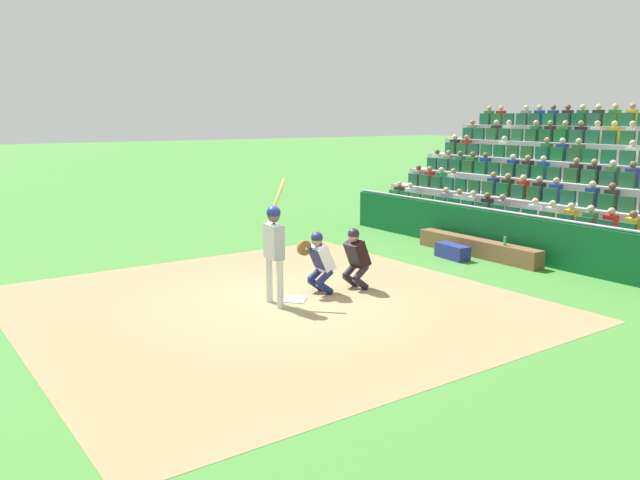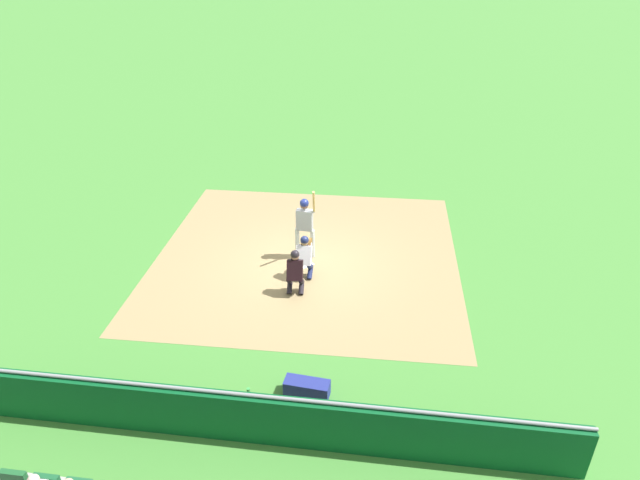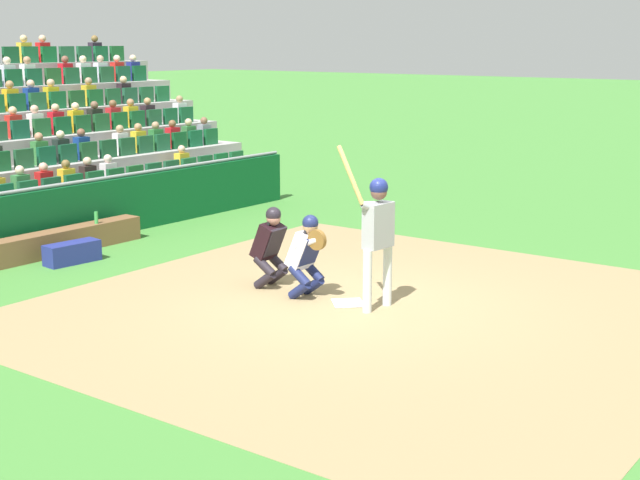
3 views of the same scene
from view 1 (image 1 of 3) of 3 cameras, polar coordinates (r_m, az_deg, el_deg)
The scene contains 11 objects.
ground_plane at distance 12.42m, azimuth -2.29°, elevation -5.38°, with size 160.00×160.00×0.00m, color #428235.
infield_dirt_patch at distance 12.18m, azimuth -4.29°, elevation -5.73°, with size 8.97×8.89×0.01m, color #967F56.
home_plate_marker at distance 12.42m, azimuth -2.29°, elevation -5.31°, with size 0.44×0.44×0.02m, color white.
batter_at_plate at distance 11.87m, azimuth -4.13°, elevation -0.25°, with size 0.67×0.61×2.35m.
catcher_crouching at distance 12.69m, azimuth -0.09°, elevation -1.68°, with size 0.47×0.71×1.29m.
home_plate_umpire at distance 13.06m, azimuth 3.21°, elevation -1.39°, with size 0.48×0.48×1.29m.
dugout_wall at distance 16.59m, azimuth 17.06°, elevation 0.29°, with size 12.26×0.24×1.18m.
dugout_bench at distance 16.70m, azimuth 13.84°, elevation -0.66°, with size 3.77×0.40×0.44m, color brown.
water_bottle_on_bench at distance 15.98m, azimuth 16.18°, elevation -0.08°, with size 0.07×0.07×0.22m, color green.
equipment_duffel_bag at distance 16.27m, azimuth 11.73°, elevation -1.02°, with size 0.96×0.36×0.36m, color navy.
bleacher_stand at distance 20.69m, azimuth 26.01°, elevation 3.49°, with size 15.47×5.40×3.90m.
Camera 1 is at (-10.11, 6.32, 3.50)m, focal length 35.85 mm.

